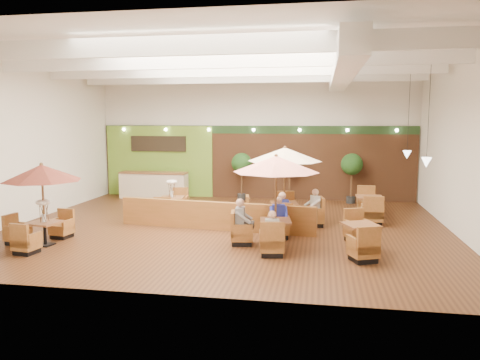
% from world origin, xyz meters
% --- Properties ---
extents(room, '(14.04, 14.00, 5.52)m').
position_xyz_m(room, '(0.25, 1.22, 3.63)').
color(room, '#381E0F').
rests_on(room, ground).
extents(service_counter, '(3.00, 0.75, 1.18)m').
position_xyz_m(service_counter, '(-4.40, 5.10, 0.58)').
color(service_counter, beige).
rests_on(service_counter, ground).
extents(booth_divider, '(6.44, 0.94, 0.90)m').
position_xyz_m(booth_divider, '(-0.37, -0.36, 0.45)').
color(booth_divider, brown).
rests_on(booth_divider, ground).
extents(table_0, '(2.21, 2.30, 2.32)m').
position_xyz_m(table_0, '(-4.64, -3.01, 1.66)').
color(table_0, brown).
rests_on(table_0, ground).
extents(table_1, '(2.46, 2.56, 2.56)m').
position_xyz_m(table_1, '(1.66, -1.99, 1.85)').
color(table_1, brown).
rests_on(table_1, ground).
extents(table_2, '(2.66, 2.66, 2.63)m').
position_xyz_m(table_2, '(1.76, 0.65, 1.79)').
color(table_2, brown).
rests_on(table_2, ground).
extents(table_3, '(0.93, 2.49, 1.50)m').
position_xyz_m(table_3, '(-2.33, 1.34, 0.49)').
color(table_3, brown).
rests_on(table_3, ground).
extents(table_4, '(1.10, 2.67, 0.93)m').
position_xyz_m(table_4, '(3.99, -2.11, 0.36)').
color(table_4, brown).
rests_on(table_4, ground).
extents(table_5, '(0.91, 2.68, 1.01)m').
position_xyz_m(table_5, '(4.64, 2.21, 0.38)').
color(table_5, brown).
rests_on(table_5, ground).
extents(topiary_0, '(0.89, 0.89, 2.06)m').
position_xyz_m(topiary_0, '(-0.46, 5.30, 1.53)').
color(topiary_0, black).
rests_on(topiary_0, ground).
extents(topiary_1, '(0.90, 0.90, 2.09)m').
position_xyz_m(topiary_1, '(1.61, 5.30, 1.56)').
color(topiary_1, black).
rests_on(topiary_1, ground).
extents(topiary_2, '(0.90, 0.90, 2.10)m').
position_xyz_m(topiary_2, '(4.20, 5.30, 1.56)').
color(topiary_2, black).
rests_on(topiary_2, ground).
extents(diner_0, '(0.38, 0.33, 0.73)m').
position_xyz_m(diner_0, '(1.72, -2.93, 0.73)').
color(diner_0, silver).
rests_on(diner_0, ground).
extents(diner_1, '(0.40, 0.34, 0.76)m').
position_xyz_m(diner_1, '(1.72, -1.06, 0.74)').
color(diner_1, '#2937B3').
rests_on(diner_1, ground).
extents(diner_2, '(0.34, 0.42, 0.84)m').
position_xyz_m(diner_2, '(0.79, -1.99, 0.78)').
color(diner_2, gray).
rests_on(diner_2, ground).
extents(diner_3, '(0.44, 0.39, 0.81)m').
position_xyz_m(diner_3, '(1.76, -0.32, 0.76)').
color(diner_3, '#2937B3').
rests_on(diner_3, ground).
extents(diner_4, '(0.40, 0.43, 0.79)m').
position_xyz_m(diner_4, '(2.72, 0.65, 0.75)').
color(diner_4, silver).
rests_on(diner_4, ground).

